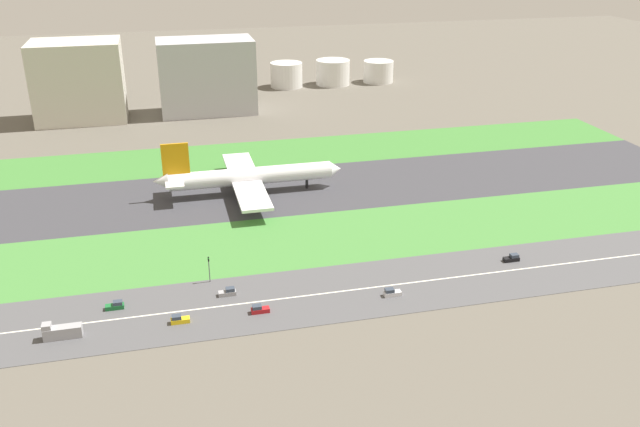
{
  "coord_description": "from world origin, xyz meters",
  "views": [
    {
      "loc": [
        -54.01,
        -215.79,
        86.08
      ],
      "look_at": [
        -10.33,
        -36.5,
        6.0
      ],
      "focal_mm": 37.56,
      "sensor_mm": 36.0,
      "label": 1
    }
  ],
  "objects": [
    {
      "name": "highway",
      "position": [
        0.0,
        -73.0,
        0.05
      ],
      "size": [
        280.0,
        28.0,
        0.1
      ],
      "primitive_type": "cube",
      "color": "#4C4C4F",
      "rests_on": "ground_plane"
    },
    {
      "name": "fuel_tank_west",
      "position": [
        17.57,
        159.0,
        6.93
      ],
      "size": [
        18.1,
        18.1,
        13.86
      ],
      "primitive_type": "cylinder",
      "color": "silver",
      "rests_on": "ground_plane"
    },
    {
      "name": "grass_median_south",
      "position": [
        0.0,
        -41.0,
        0.05
      ],
      "size": [
        280.0,
        36.0,
        0.1
      ],
      "primitive_type": "cube",
      "color": "#427F38",
      "rests_on": "ground_plane"
    },
    {
      "name": "car_3",
      "position": [
        -35.45,
        -78.0,
        0.92
      ],
      "size": [
        4.4,
        1.8,
        2.0
      ],
      "rotation": [
        0.0,
        0.0,
        3.14
      ],
      "color": "#B2191E",
      "rests_on": "highway"
    },
    {
      "name": "car_4",
      "position": [
        -69.16,
        -68.0,
        0.92
      ],
      "size": [
        4.4,
        1.8,
        2.0
      ],
      "color": "#19662D",
      "rests_on": "highway"
    },
    {
      "name": "ground_plane",
      "position": [
        0.0,
        0.0,
        0.0
      ],
      "size": [
        800.0,
        800.0,
        0.0
      ],
      "primitive_type": "plane",
      "color": "#5B564C"
    },
    {
      "name": "airliner",
      "position": [
        -27.51,
        0.0,
        6.23
      ],
      "size": [
        65.0,
        56.0,
        19.7
      ],
      "color": "white",
      "rests_on": "runway"
    },
    {
      "name": "highway_centerline",
      "position": [
        0.0,
        -73.0,
        0.11
      ],
      "size": [
        266.0,
        0.5,
        0.01
      ],
      "primitive_type": "cube",
      "color": "silver",
      "rests_on": "highway"
    },
    {
      "name": "terminal_building",
      "position": [
        -90.0,
        114.0,
        18.4
      ],
      "size": [
        40.55,
        29.8,
        36.8
      ],
      "primitive_type": "cube",
      "color": "beige",
      "rests_on": "ground_plane"
    },
    {
      "name": "traffic_light",
      "position": [
        -45.68,
        -60.01,
        4.29
      ],
      "size": [
        0.36,
        0.5,
        7.2
      ],
      "color": "#4C4C51",
      "rests_on": "highway"
    },
    {
      "name": "fuel_tank_east",
      "position": [
        72.63,
        159.0,
        6.24
      ],
      "size": [
        17.46,
        17.46,
        12.48
      ],
      "primitive_type": "cylinder",
      "color": "silver",
      "rests_on": "ground_plane"
    },
    {
      "name": "car_5",
      "position": [
        -54.41,
        -78.0,
        0.92
      ],
      "size": [
        4.4,
        1.8,
        2.0
      ],
      "rotation": [
        0.0,
        0.0,
        3.14
      ],
      "color": "yellow",
      "rests_on": "highway"
    },
    {
      "name": "runway",
      "position": [
        0.0,
        0.0,
        0.05
      ],
      "size": [
        280.0,
        46.0,
        0.1
      ],
      "primitive_type": "cube",
      "color": "#38383D",
      "rests_on": "ground_plane"
    },
    {
      "name": "car_2",
      "position": [
        36.85,
        -68.0,
        0.92
      ],
      "size": [
        4.4,
        1.8,
        2.0
      ],
      "color": "black",
      "rests_on": "highway"
    },
    {
      "name": "hangar_building",
      "position": [
        -30.63,
        114.0,
        17.76
      ],
      "size": [
        45.67,
        26.37,
        35.51
      ],
      "primitive_type": "cube",
      "color": "#B2B2B7",
      "rests_on": "ground_plane"
    },
    {
      "name": "car_0",
      "position": [
        -41.86,
        -68.0,
        0.92
      ],
      "size": [
        4.4,
        1.8,
        2.0
      ],
      "color": "#99999E",
      "rests_on": "highway"
    },
    {
      "name": "car_1",
      "position": [
        -1.88,
        -78.0,
        0.92
      ],
      "size": [
        4.4,
        1.8,
        2.0
      ],
      "rotation": [
        0.0,
        0.0,
        3.14
      ],
      "color": "silver",
      "rests_on": "highway"
    },
    {
      "name": "grass_median_north",
      "position": [
        0.0,
        41.0,
        0.05
      ],
      "size": [
        280.0,
        36.0,
        0.1
      ],
      "primitive_type": "cube",
      "color": "#3D7A33",
      "rests_on": "ground_plane"
    },
    {
      "name": "truck_0",
      "position": [
        -80.48,
        -78.0,
        1.67
      ],
      "size": [
        8.4,
        2.5,
        4.0
      ],
      "rotation": [
        0.0,
        0.0,
        3.14
      ],
      "color": "#99999E",
      "rests_on": "highway"
    },
    {
      "name": "fuel_tank_centre",
      "position": [
        44.98,
        159.0,
        7.09
      ],
      "size": [
        19.39,
        19.39,
        14.18
      ],
      "primitive_type": "cylinder",
      "color": "silver",
      "rests_on": "ground_plane"
    }
  ]
}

